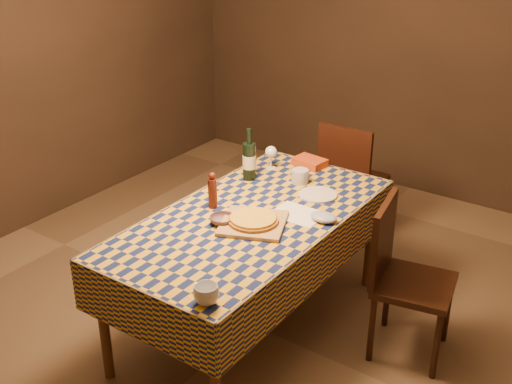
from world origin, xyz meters
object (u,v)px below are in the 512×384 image
(chair_far, at_px, (350,175))
(pizza, at_px, (253,219))
(white_plate, at_px, (318,195))
(bowl, at_px, (222,220))
(chair_right, at_px, (401,271))
(cutting_board, at_px, (253,223))
(wine_bottle, at_px, (249,160))
(dining_table, at_px, (251,227))

(chair_far, bearing_deg, pizza, -84.69)
(pizza, height_order, white_plate, pizza)
(bowl, relative_size, chair_right, 0.15)
(bowl, bearing_deg, white_plate, 67.47)
(chair_far, bearing_deg, bowl, -90.64)
(cutting_board, height_order, white_plate, cutting_board)
(pizza, bearing_deg, cutting_board, 0.00)
(pizza, height_order, bowl, pizza)
(chair_far, relative_size, chair_right, 1.00)
(cutting_board, relative_size, pizza, 1.10)
(pizza, height_order, wine_bottle, wine_bottle)
(wine_bottle, bearing_deg, pizza, -52.56)
(dining_table, distance_m, pizza, 0.16)
(chair_right, bearing_deg, cutting_board, -150.71)
(wine_bottle, xyz_separation_m, chair_far, (0.25, 0.95, -0.38))
(white_plate, relative_size, chair_far, 0.25)
(dining_table, bearing_deg, cutting_board, -48.66)
(chair_right, bearing_deg, dining_table, -158.21)
(dining_table, distance_m, white_plate, 0.49)
(cutting_board, relative_size, white_plate, 1.49)
(dining_table, relative_size, cutting_board, 5.28)
(dining_table, relative_size, chair_far, 1.98)
(dining_table, height_order, wine_bottle, wine_bottle)
(bowl, xyz_separation_m, chair_right, (0.88, 0.49, -0.27))
(cutting_board, height_order, wine_bottle, wine_bottle)
(cutting_board, xyz_separation_m, bowl, (-0.15, -0.08, 0.01))
(pizza, xyz_separation_m, chair_far, (-0.13, 1.45, -0.28))
(bowl, relative_size, chair_far, 0.15)
(dining_table, bearing_deg, pizza, -48.66)
(bowl, bearing_deg, dining_table, 65.98)
(dining_table, distance_m, chair_far, 1.38)
(wine_bottle, height_order, chair_right, wine_bottle)
(cutting_board, distance_m, pizza, 0.02)
(dining_table, xyz_separation_m, pizza, (0.08, -0.09, 0.11))
(wine_bottle, bearing_deg, dining_table, -53.43)
(cutting_board, bearing_deg, chair_far, 95.31)
(bowl, xyz_separation_m, wine_bottle, (-0.23, 0.59, 0.11))
(wine_bottle, height_order, chair_far, wine_bottle)
(pizza, xyz_separation_m, white_plate, (0.10, 0.54, -0.03))
(pizza, relative_size, wine_bottle, 0.92)
(wine_bottle, distance_m, chair_far, 1.05)
(pizza, relative_size, chair_far, 0.34)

